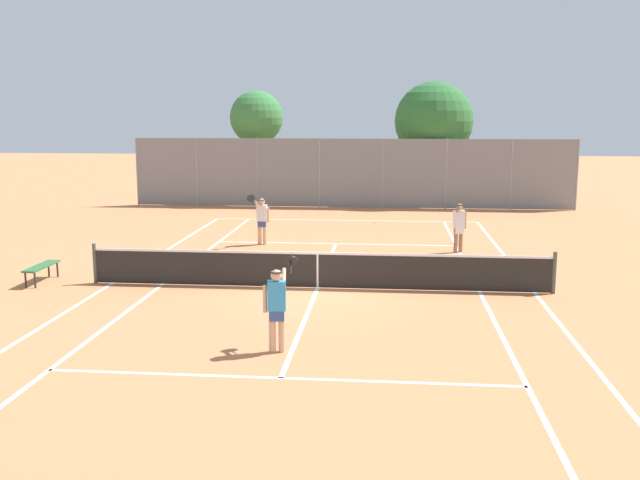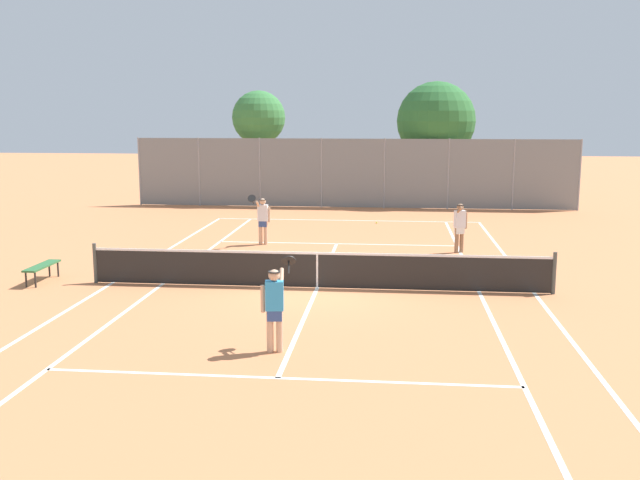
% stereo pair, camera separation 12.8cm
% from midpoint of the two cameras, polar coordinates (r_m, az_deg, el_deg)
% --- Properties ---
extents(ground_plane, '(120.00, 120.00, 0.00)m').
position_cam_midpoint_polar(ground_plane, '(18.49, -0.03, -3.87)').
color(ground_plane, '#CC7A4C').
extents(court_line_markings, '(11.10, 23.90, 0.01)m').
position_cam_midpoint_polar(court_line_markings, '(18.49, -0.03, -3.86)').
color(court_line_markings, silver).
rests_on(court_line_markings, ground).
extents(tennis_net, '(12.00, 0.10, 1.07)m').
position_cam_midpoint_polar(tennis_net, '(18.37, -0.03, -2.33)').
color(tennis_net, '#474C47').
rests_on(tennis_net, ground).
extents(player_near_side, '(0.61, 0.78, 1.77)m').
position_cam_midpoint_polar(player_near_side, '(13.45, -3.38, -5.16)').
color(player_near_side, '#D8A884').
rests_on(player_near_side, ground).
extents(player_far_left, '(0.68, 0.73, 1.77)m').
position_cam_midpoint_polar(player_far_left, '(24.50, -4.46, 1.77)').
color(player_far_left, '#D8A884').
rests_on(player_far_left, ground).
extents(player_far_right, '(0.44, 0.56, 1.60)m').
position_cam_midpoint_polar(player_far_right, '(23.47, 11.28, 1.20)').
color(player_far_right, '#936B4C').
rests_on(player_far_right, ground).
extents(loose_tennis_ball_0, '(0.07, 0.07, 0.07)m').
position_cam_midpoint_polar(loose_tennis_ball_0, '(23.14, -5.16, -0.98)').
color(loose_tennis_ball_0, '#D1DB33').
rests_on(loose_tennis_ball_0, ground).
extents(loose_tennis_ball_1, '(0.07, 0.07, 0.07)m').
position_cam_midpoint_polar(loose_tennis_ball_1, '(29.39, 4.66, 1.40)').
color(loose_tennis_ball_1, '#D1DB33').
rests_on(loose_tennis_ball_1, ground).
extents(courtside_bench, '(0.36, 1.50, 0.47)m').
position_cam_midpoint_polar(courtside_bench, '(20.46, -21.18, -2.02)').
color(courtside_bench, '#2D6638').
rests_on(courtside_bench, ground).
extents(back_fence, '(21.07, 0.08, 3.30)m').
position_cam_midpoint_polar(back_fence, '(34.11, 2.75, 5.36)').
color(back_fence, gray).
rests_on(back_fence, ground).
extents(tree_behind_left, '(2.66, 2.66, 5.59)m').
position_cam_midpoint_polar(tree_behind_left, '(36.15, -4.82, 9.59)').
color(tree_behind_left, brown).
rests_on(tree_behind_left, ground).
extents(tree_behind_right, '(3.86, 3.86, 6.02)m').
position_cam_midpoint_polar(tree_behind_right, '(36.07, 9.56, 9.17)').
color(tree_behind_right, brown).
rests_on(tree_behind_right, ground).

